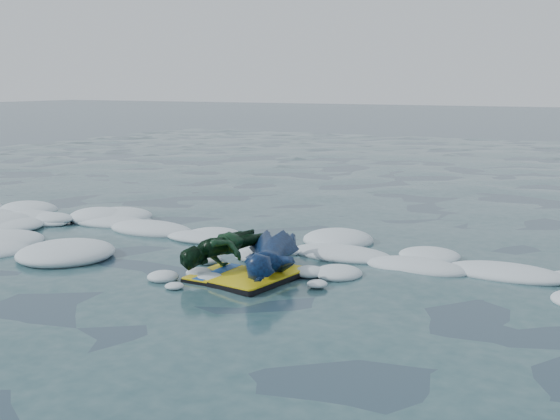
# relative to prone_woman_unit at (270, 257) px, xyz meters

# --- Properties ---
(ground) EXTENTS (120.00, 120.00, 0.00)m
(ground) POSITION_rel_prone_woman_unit_xyz_m (-0.71, -0.30, -0.23)
(ground) COLOR #162B36
(ground) RESTS_ON ground
(foam_band) EXTENTS (12.00, 3.10, 0.30)m
(foam_band) POSITION_rel_prone_woman_unit_xyz_m (-0.71, 0.73, -0.23)
(foam_band) COLOR white
(foam_band) RESTS_ON ground
(prone_woman_unit) EXTENTS (1.15, 1.80, 0.44)m
(prone_woman_unit) POSITION_rel_prone_woman_unit_xyz_m (0.00, 0.00, 0.00)
(prone_woman_unit) COLOR black
(prone_woman_unit) RESTS_ON ground
(prone_child_unit) EXTENTS (0.92, 1.32, 0.47)m
(prone_child_unit) POSITION_rel_prone_woman_unit_xyz_m (-0.50, -0.13, 0.01)
(prone_child_unit) COLOR black
(prone_child_unit) RESTS_ON ground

